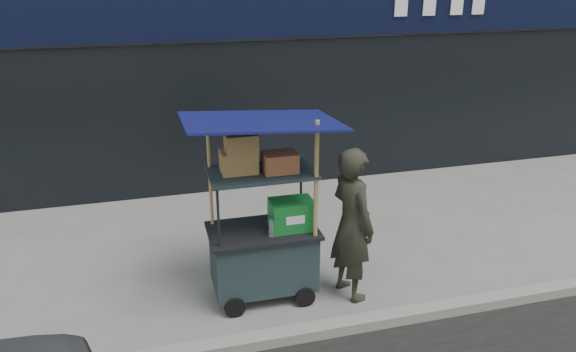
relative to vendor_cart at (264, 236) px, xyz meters
name	(u,v)px	position (x,y,z in m)	size (l,w,h in m)	color
ground	(352,317)	(0.80, -0.68, -0.75)	(80.00, 80.00, 0.00)	slate
curb	(359,323)	(0.80, -0.88, -0.69)	(80.00, 0.18, 0.12)	gray
vendor_cart	(264,236)	(0.00, 0.00, 0.00)	(1.59, 1.13, 2.14)	black
vendor_man	(352,224)	(0.93, -0.22, 0.13)	(0.64, 0.42, 1.76)	#282A1F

